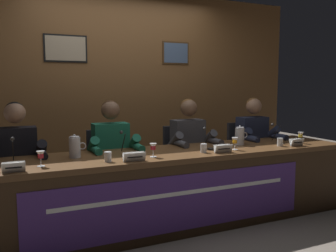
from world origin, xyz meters
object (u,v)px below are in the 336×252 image
at_px(panelist_far_left, 17,158).
at_px(juice_glass_far_left, 41,156).
at_px(microphone_far_right, 277,137).
at_px(nameplate_far_left, 14,167).
at_px(panelist_far_right, 256,140).
at_px(panelist_center_right, 191,145).
at_px(microphone_center_left, 124,147).
at_px(panelist_center_left, 113,151).
at_px(microphone_center_right, 209,142).
at_px(chair_far_right, 246,159).
at_px(chair_center_left, 108,173).
at_px(water_pitcher_left_side, 75,147).
at_px(conference_table, 173,177).
at_px(chair_far_left, 18,182).
at_px(nameplate_center_left, 134,157).
at_px(chair_center_right, 183,165).
at_px(water_pitcher_right_side, 240,136).
at_px(juice_glass_center_left, 153,148).
at_px(juice_glass_center_right, 235,141).
at_px(nameplate_center_right, 223,149).
at_px(water_cup_far_right, 280,142).
at_px(microphone_far_left, 13,156).
at_px(nameplate_far_right, 297,142).
at_px(water_cup_center_left, 108,157).
at_px(water_cup_center_right, 204,149).
at_px(juice_glass_far_right, 300,135).

xyz_separation_m(panelist_far_left, juice_glass_far_left, (0.16, -0.54, 0.11)).
bearing_deg(microphone_far_right, juice_glass_far_left, -176.92).
bearing_deg(nameplate_far_left, panelist_far_right, 13.81).
bearing_deg(panelist_center_right, microphone_center_left, -158.19).
xyz_separation_m(panelist_center_left, microphone_far_right, (1.76, -0.41, 0.10)).
height_order(panelist_center_right, microphone_center_right, panelist_center_right).
height_order(juice_glass_far_left, chair_far_right, chair_far_right).
bearing_deg(chair_center_left, panelist_center_left, -90.00).
relative_size(microphone_center_right, water_pitcher_left_side, 1.03).
xyz_separation_m(conference_table, chair_far_left, (-1.35, 0.69, -0.07)).
distance_m(nameplate_center_left, chair_center_right, 1.29).
distance_m(chair_far_left, panelist_center_right, 1.83).
xyz_separation_m(nameplate_far_left, water_pitcher_right_side, (2.26, 0.35, 0.05)).
xyz_separation_m(juice_glass_center_left, microphone_far_right, (1.54, 0.15, -0.01)).
bearing_deg(juice_glass_center_right, nameplate_center_right, -156.24).
relative_size(chair_far_left, panelist_far_left, 0.73).
xyz_separation_m(chair_far_right, water_cup_far_right, (-0.13, -0.76, 0.34)).
relative_size(panelist_far_left, microphone_far_left, 5.66).
height_order(juice_glass_center_right, water_pitcher_left_side, water_pitcher_left_side).
bearing_deg(nameplate_far_right, water_cup_center_left, 178.72).
height_order(chair_center_left, water_cup_center_right, chair_center_left).
bearing_deg(juice_glass_center_left, chair_far_right, 25.68).
distance_m(juice_glass_far_left, chair_far_right, 2.66).
distance_m(nameplate_center_right, juice_glass_far_right, 1.11).
relative_size(chair_far_left, water_cup_far_right, 10.54).
height_order(panelist_far_left, microphone_center_left, panelist_far_left).
height_order(panelist_center_left, water_cup_center_left, panelist_center_left).
xyz_separation_m(water_cup_far_right, water_pitcher_right_side, (-0.34, 0.25, 0.06)).
bearing_deg(water_cup_far_right, microphone_far_right, 58.34).
height_order(water_cup_center_left, juice_glass_far_right, juice_glass_far_right).
distance_m(juice_glass_center_left, juice_glass_center_right, 0.88).
xyz_separation_m(chair_far_left, water_pitcher_right_side, (2.22, -0.52, 0.39)).
bearing_deg(panelist_far_right, microphone_center_left, -168.75).
xyz_separation_m(chair_center_left, microphone_center_right, (0.87, -0.63, 0.37)).
relative_size(panelist_center_left, microphone_far_right, 5.66).
bearing_deg(microphone_center_right, microphone_far_left, 178.65).
height_order(juice_glass_center_left, chair_far_right, chair_far_right).
xyz_separation_m(panelist_center_left, chair_far_right, (1.80, 0.20, -0.28)).
xyz_separation_m(juice_glass_center_left, nameplate_far_right, (1.61, -0.08, -0.05)).
bearing_deg(conference_table, water_cup_far_right, -3.61).
bearing_deg(water_pitcher_left_side, water_cup_center_left, -53.02).
distance_m(microphone_center_left, juice_glass_far_right, 2.00).
bearing_deg(microphone_center_left, panelist_far_left, 158.66).
bearing_deg(microphone_far_left, juice_glass_center_left, -8.69).
relative_size(nameplate_center_left, water_pitcher_left_side, 0.91).
bearing_deg(nameplate_center_right, conference_table, 161.42).
distance_m(juice_glass_center_left, water_cup_center_right, 0.52).
distance_m(panelist_center_left, water_cup_far_right, 1.76).
relative_size(panelist_center_right, microphone_far_right, 5.66).
bearing_deg(microphone_center_left, chair_far_right, 17.24).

